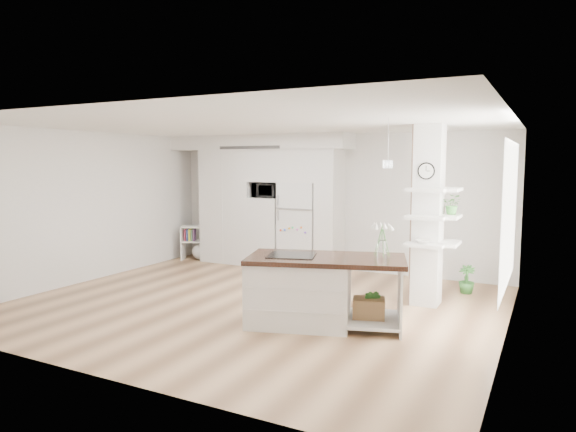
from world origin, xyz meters
name	(u,v)px	position (x,y,z in m)	size (l,w,h in m)	color
floor	(255,304)	(0.00, 0.00, 0.00)	(7.00, 6.00, 0.01)	tan
room	(254,182)	(0.00, 0.00, 1.86)	(7.04, 6.04, 2.72)	white
cabinet_wall	(261,193)	(-1.45, 2.67, 1.51)	(4.00, 0.71, 2.70)	silver
refrigerator	(301,226)	(-0.53, 2.68, 0.88)	(0.78, 0.69, 1.75)	white
column	(432,216)	(2.38, 1.13, 1.35)	(0.69, 0.90, 2.70)	silver
window	(510,215)	(3.48, 0.30, 1.50)	(2.40, 2.40, 0.00)	white
pendant_light	(368,164)	(1.70, 0.15, 2.12)	(0.12, 0.12, 0.10)	white
kitchen_island	(308,289)	(1.12, -0.50, 0.48)	(2.23, 1.53, 1.49)	silver
bookshelf	(198,245)	(-2.97, 2.51, 0.33)	(0.73, 0.59, 0.75)	silver
floor_plant_a	(371,308)	(1.89, -0.21, 0.25)	(0.27, 0.22, 0.49)	#367830
floor_plant_b	(467,279)	(2.75, 2.15, 0.23)	(0.26, 0.26, 0.46)	#367830
microwave	(267,190)	(-1.27, 2.62, 1.57)	(0.54, 0.37, 0.30)	#2D2D2D
shelf_plant	(452,204)	(2.63, 1.30, 1.52)	(0.27, 0.23, 0.30)	#367830
decor_bowl	(423,242)	(2.30, 0.90, 1.00)	(0.22, 0.22, 0.05)	white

